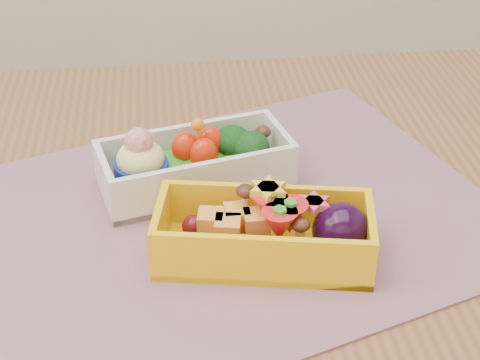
{
  "coord_description": "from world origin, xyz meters",
  "views": [
    {
      "loc": [
        -0.02,
        -0.54,
        1.18
      ],
      "look_at": [
        0.05,
        0.04,
        0.79
      ],
      "focal_mm": 55.69,
      "sensor_mm": 36.0,
      "label": 1
    }
  ],
  "objects": [
    {
      "name": "table",
      "position": [
        0.0,
        0.0,
        0.65
      ],
      "size": [
        1.2,
        0.8,
        0.75
      ],
      "color": "brown",
      "rests_on": "ground"
    },
    {
      "name": "bento_yellow",
      "position": [
        0.06,
        -0.03,
        0.78
      ],
      "size": [
        0.2,
        0.12,
        0.06
      ],
      "rotation": [
        0.0,
        0.0,
        -0.19
      ],
      "color": "yellow",
      "rests_on": "placemat"
    },
    {
      "name": "placemat",
      "position": [
        0.04,
        0.04,
        0.75
      ],
      "size": [
        0.59,
        0.52,
        0.0
      ],
      "primitive_type": "cube",
      "rotation": [
        0.0,
        0.0,
        0.32
      ],
      "color": "#9D6C75",
      "rests_on": "table"
    },
    {
      "name": "bento_white",
      "position": [
        0.01,
        0.09,
        0.78
      ],
      "size": [
        0.2,
        0.13,
        0.08
      ],
      "rotation": [
        0.0,
        0.0,
        0.24
      ],
      "color": "silver",
      "rests_on": "placemat"
    }
  ]
}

